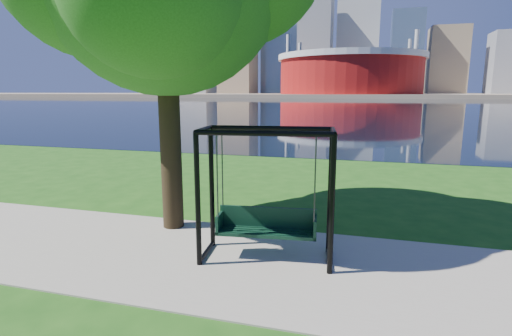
% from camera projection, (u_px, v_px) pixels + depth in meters
% --- Properties ---
extents(ground, '(900.00, 900.00, 0.00)m').
position_uv_depth(ground, '(249.00, 253.00, 8.18)').
color(ground, '#1E5114').
rests_on(ground, ground).
extents(path, '(120.00, 4.00, 0.03)m').
position_uv_depth(path, '(242.00, 262.00, 7.71)').
color(path, '#9E937F').
rests_on(path, ground).
extents(river, '(900.00, 180.00, 0.02)m').
position_uv_depth(river, '(362.00, 104.00, 104.55)').
color(river, black).
rests_on(river, ground).
extents(far_bank, '(900.00, 228.00, 2.00)m').
position_uv_depth(far_bank, '(368.00, 95.00, 297.12)').
color(far_bank, '#937F60').
rests_on(far_bank, ground).
extents(stadium, '(83.00, 83.00, 32.00)m').
position_uv_depth(stadium, '(350.00, 73.00, 230.23)').
color(stadium, maroon).
rests_on(stadium, far_bank).
extents(skyline, '(392.00, 66.00, 96.50)m').
position_uv_depth(skyline, '(365.00, 48.00, 304.36)').
color(skyline, gray).
rests_on(skyline, far_bank).
extents(swing, '(2.64, 1.39, 2.59)m').
position_uv_depth(swing, '(267.00, 197.00, 7.66)').
color(swing, black).
rests_on(swing, ground).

